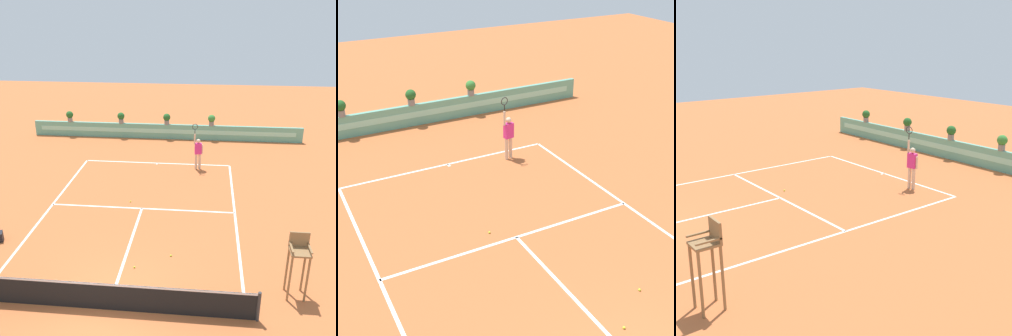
% 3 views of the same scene
% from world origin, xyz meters
% --- Properties ---
extents(ground_plane, '(60.00, 60.00, 0.00)m').
position_xyz_m(ground_plane, '(0.00, 6.00, 0.00)').
color(ground_plane, '#BC6033').
extents(court_lines, '(8.32, 11.94, 0.01)m').
position_xyz_m(court_lines, '(0.00, 6.72, 0.00)').
color(court_lines, white).
rests_on(court_lines, ground).
extents(net, '(8.92, 0.10, 1.00)m').
position_xyz_m(net, '(0.00, 0.00, 0.51)').
color(net, '#333333').
rests_on(net, ground).
extents(back_wall_barrier, '(18.00, 0.21, 1.00)m').
position_xyz_m(back_wall_barrier, '(0.00, 16.39, 0.50)').
color(back_wall_barrier, '#60A88E').
rests_on(back_wall_barrier, ground).
extents(umpire_chair, '(0.60, 0.60, 2.14)m').
position_xyz_m(umpire_chair, '(5.66, 1.26, 1.34)').
color(umpire_chair, olive).
rests_on(umpire_chair, ground).
extents(tennis_player, '(0.61, 0.28, 2.58)m').
position_xyz_m(tennis_player, '(2.33, 11.24, 1.05)').
color(tennis_player, beige).
rests_on(tennis_player, ground).
extents(tennis_ball_near_baseline, '(0.07, 0.07, 0.07)m').
position_xyz_m(tennis_ball_near_baseline, '(-0.62, 6.96, 0.03)').
color(tennis_ball_near_baseline, '#CCE033').
rests_on(tennis_ball_near_baseline, ground).
extents(tennis_ball_mid_court, '(0.07, 0.07, 0.07)m').
position_xyz_m(tennis_ball_mid_court, '(1.63, 2.90, 0.03)').
color(tennis_ball_mid_court, '#CCE033').
rests_on(tennis_ball_mid_court, ground).
extents(tennis_ball_by_sideline, '(0.07, 0.07, 0.07)m').
position_xyz_m(tennis_ball_by_sideline, '(0.43, 2.09, 0.03)').
color(tennis_ball_by_sideline, '#CCE033').
rests_on(tennis_ball_by_sideline, ground).
extents(potted_plant_centre, '(0.48, 0.48, 0.72)m').
position_xyz_m(potted_plant_centre, '(0.09, 16.39, 1.41)').
color(potted_plant_centre, gray).
rests_on(potted_plant_centre, back_wall_barrier).
extents(potted_plant_far_left, '(0.48, 0.48, 0.72)m').
position_xyz_m(potted_plant_far_left, '(-6.52, 16.39, 1.41)').
color(potted_plant_far_left, gray).
rests_on(potted_plant_far_left, back_wall_barrier).
extents(potted_plant_right, '(0.48, 0.48, 0.72)m').
position_xyz_m(potted_plant_right, '(3.05, 16.39, 1.41)').
color(potted_plant_right, gray).
rests_on(potted_plant_right, back_wall_barrier).
extents(potted_plant_left, '(0.48, 0.48, 0.72)m').
position_xyz_m(potted_plant_left, '(-2.99, 16.39, 1.41)').
color(potted_plant_left, gray).
rests_on(potted_plant_left, back_wall_barrier).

